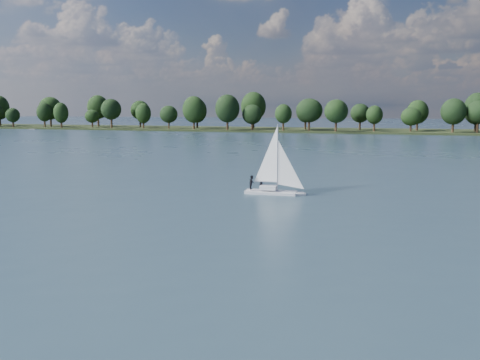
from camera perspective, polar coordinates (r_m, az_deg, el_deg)
name	(u,v)px	position (r m, az deg, el deg)	size (l,w,h in m)	color
ground	(356,155)	(125.45, 12.25, 2.63)	(700.00, 700.00, 0.00)	#233342
far_shore	(375,132)	(237.07, 14.22, 5.01)	(660.00, 40.00, 1.50)	black
sailboat	(272,174)	(68.35, 3.40, 0.66)	(7.15, 2.08, 9.38)	silver
pontoon	(33,129)	(270.47, -21.24, 5.05)	(4.00, 2.00, 0.50)	#515356
treeline	(385,113)	(232.73, 15.18, 6.94)	(562.77, 74.10, 18.78)	black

